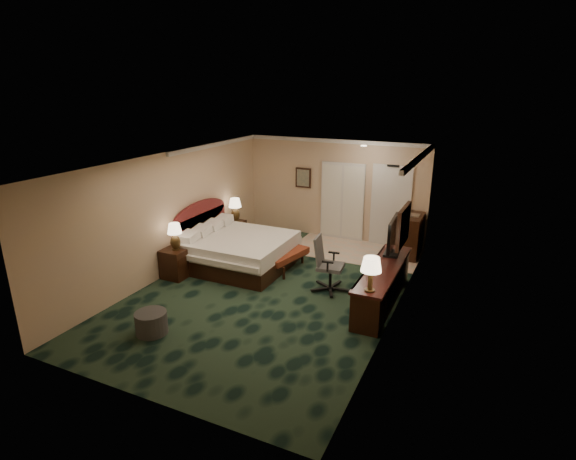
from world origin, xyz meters
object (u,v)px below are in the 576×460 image
at_px(bed_bench, 287,261).
at_px(ottoman, 151,323).
at_px(nightstand_far, 235,232).
at_px(lamp_far, 235,210).
at_px(bed, 240,251).
at_px(tv, 393,237).
at_px(desk_chair, 331,264).
at_px(desk, 382,285).
at_px(nightstand_near, 177,263).
at_px(lamp_near, 175,237).
at_px(minibar, 410,236).

distance_m(bed_bench, ottoman, 3.60).
xyz_separation_m(nightstand_far, lamp_far, (0.02, 0.03, 0.60)).
bearing_deg(ottoman, bed, 92.91).
height_order(tv, desk_chair, tv).
xyz_separation_m(bed, bed_bench, (1.10, 0.26, -0.15)).
height_order(bed, nightstand_far, bed).
relative_size(nightstand_far, lamp_far, 0.92).
height_order(desk, desk_chair, desk_chair).
xyz_separation_m(nightstand_near, lamp_near, (0.03, -0.02, 0.62)).
relative_size(lamp_near, lamp_far, 0.94).
relative_size(bed, nightstand_far, 3.88).
relative_size(nightstand_near, nightstand_far, 1.12).
relative_size(bed, minibar, 2.18).
bearing_deg(lamp_far, bed_bench, -29.14).
xyz_separation_m(desk_chair, minibar, (1.09, 2.70, -0.06)).
xyz_separation_m(desk, minibar, (-0.02, 2.83, 0.14)).
relative_size(lamp_far, desk_chair, 0.55).
relative_size(nightstand_near, ottoman, 1.20).
xyz_separation_m(nightstand_far, tv, (4.43, -1.13, 0.86)).
distance_m(lamp_far, desk_chair, 3.76).
bearing_deg(ottoman, tv, 46.43).
bearing_deg(nightstand_far, bed_bench, -28.22).
relative_size(nightstand_near, lamp_far, 1.03).
relative_size(lamp_near, desk_chair, 0.52).
xyz_separation_m(lamp_near, lamp_far, (-0.04, 2.53, -0.05)).
distance_m(lamp_far, desk, 4.83).
bearing_deg(desk_chair, lamp_near, -172.70).
relative_size(lamp_near, desk, 0.23).
bearing_deg(desk_chair, lamp_far, 146.00).
height_order(nightstand_near, nightstand_far, nightstand_near).
height_order(nightstand_far, desk, desk).
height_order(nightstand_near, lamp_near, lamp_near).
xyz_separation_m(ottoman, minibar, (3.29, 5.57, 0.32)).
distance_m(nightstand_far, desk, 4.81).
xyz_separation_m(lamp_far, desk_chair, (3.32, -1.75, -0.32)).
distance_m(bed, tv, 3.55).
distance_m(ottoman, desk_chair, 3.64).
distance_m(bed_bench, desk_chair, 1.45).
distance_m(nightstand_far, ottoman, 4.73).
distance_m(desk_chair, minibar, 2.91).
relative_size(desk, tv, 2.63).
relative_size(desk_chair, minibar, 1.11).
distance_m(nightstand_far, tv, 4.65).
bearing_deg(lamp_near, lamp_far, 90.85).
distance_m(nightstand_far, bed_bench, 2.35).
relative_size(nightstand_far, minibar, 0.56).
xyz_separation_m(bed, desk_chair, (2.37, -0.35, 0.22)).
relative_size(lamp_near, tv, 0.59).
bearing_deg(lamp_far, lamp_near, -89.15).
bearing_deg(bed_bench, lamp_near, -133.94).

